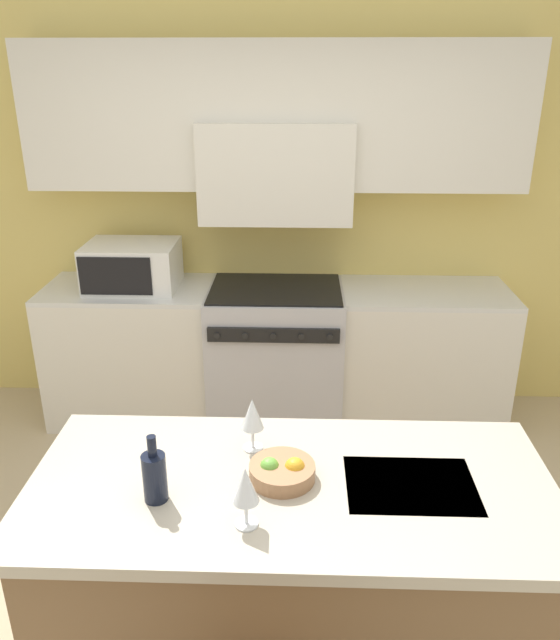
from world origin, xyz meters
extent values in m
plane|color=tan|center=(0.00, 0.00, 0.00)|extent=(10.00, 10.00, 0.00)
cube|color=#DBC166|center=(0.00, 2.14, 1.35)|extent=(10.00, 0.06, 2.70)
cube|color=silver|center=(0.00, 1.94, 1.98)|extent=(3.01, 0.34, 0.85)
cube|color=silver|center=(0.00, 1.91, 1.65)|extent=(0.94, 0.40, 0.60)
cube|color=silver|center=(-0.97, 1.80, 0.45)|extent=(1.07, 0.62, 0.90)
cube|color=silver|center=(-0.97, 1.80, 0.91)|extent=(1.07, 0.62, 0.03)
cube|color=silver|center=(0.97, 1.80, 0.45)|extent=(1.07, 0.62, 0.90)
cube|color=silver|center=(0.97, 1.80, 0.91)|extent=(1.07, 0.62, 0.03)
cube|color=#B7B7BC|center=(0.00, 1.78, 0.46)|extent=(0.87, 0.66, 0.92)
cube|color=black|center=(0.00, 1.78, 0.93)|extent=(0.83, 0.61, 0.01)
cube|color=black|center=(0.00, 1.44, 0.76)|extent=(0.80, 0.02, 0.09)
cylinder|color=black|center=(-0.34, 1.43, 0.76)|extent=(0.04, 0.02, 0.04)
cylinder|color=black|center=(-0.17, 1.43, 0.76)|extent=(0.04, 0.02, 0.04)
cylinder|color=black|center=(0.00, 1.43, 0.76)|extent=(0.04, 0.02, 0.04)
cylinder|color=black|center=(0.17, 1.43, 0.76)|extent=(0.04, 0.02, 0.04)
cylinder|color=black|center=(0.34, 1.43, 0.76)|extent=(0.04, 0.02, 0.04)
cube|color=silver|center=(-0.92, 1.80, 1.07)|extent=(0.57, 0.43, 0.29)
cube|color=black|center=(-0.97, 1.59, 1.07)|extent=(0.44, 0.01, 0.24)
cube|color=brown|center=(0.14, -0.21, 0.45)|extent=(1.70, 0.77, 0.89)
cube|color=#B2A893|center=(0.14, -0.21, 0.91)|extent=(1.81, 0.83, 0.04)
cube|color=#2D2D30|center=(0.54, -0.21, 0.93)|extent=(0.44, 0.32, 0.01)
cylinder|color=#B2B2B7|center=(0.54, -0.02, 0.93)|extent=(0.02, 0.02, 0.00)
cylinder|color=black|center=(-0.31, -0.32, 1.02)|extent=(0.08, 0.08, 0.17)
cylinder|color=black|center=(-0.31, -0.32, 1.14)|extent=(0.03, 0.03, 0.07)
cylinder|color=white|center=(0.00, -0.43, 0.94)|extent=(0.07, 0.07, 0.01)
cylinder|color=white|center=(0.00, -0.43, 0.98)|extent=(0.01, 0.01, 0.08)
cone|color=white|center=(0.00, -0.43, 1.09)|extent=(0.08, 0.08, 0.12)
cylinder|color=white|center=(-0.01, -0.01, 0.94)|extent=(0.07, 0.07, 0.01)
cylinder|color=white|center=(-0.01, -0.01, 0.98)|extent=(0.01, 0.01, 0.08)
cone|color=white|center=(-0.01, -0.01, 1.09)|extent=(0.08, 0.08, 0.12)
cylinder|color=#996B47|center=(0.10, -0.19, 0.96)|extent=(0.23, 0.23, 0.06)
sphere|color=#66A83D|center=(0.06, -0.19, 0.98)|extent=(0.07, 0.07, 0.07)
sphere|color=gold|center=(0.15, -0.19, 0.98)|extent=(0.07, 0.07, 0.07)
camera|label=1|loc=(0.16, -1.98, 2.26)|focal=35.00mm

